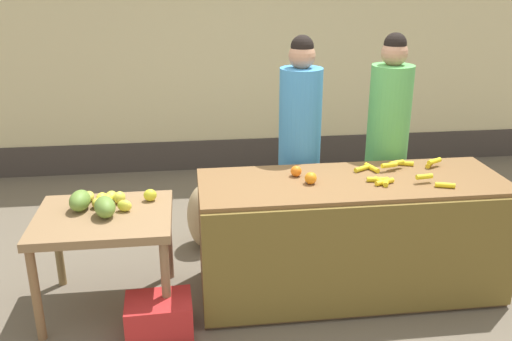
{
  "coord_description": "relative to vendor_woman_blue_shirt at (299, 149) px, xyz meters",
  "views": [
    {
      "loc": [
        -0.75,
        -3.58,
        2.32
      ],
      "look_at": [
        -0.27,
        0.15,
        0.95
      ],
      "focal_mm": 38.84,
      "sensor_mm": 36.0,
      "label": 1
    }
  ],
  "objects": [
    {
      "name": "produce_crate",
      "position": [
        -1.14,
        -1.02,
        -0.8
      ],
      "size": [
        0.45,
        0.34,
        0.26
      ],
      "primitive_type": "cube",
      "rotation": [
        0.0,
        0.0,
        0.04
      ],
      "color": "red",
      "rests_on": "ground"
    },
    {
      "name": "market_wall_back",
      "position": [
        -0.14,
        2.34,
        0.66
      ],
      "size": [
        9.19,
        0.23,
        3.25
      ],
      "color": "beige",
      "rests_on": "ground"
    },
    {
      "name": "fruit_stall_counter",
      "position": [
        0.27,
        -0.65,
        -0.49
      ],
      "size": [
        2.21,
        0.8,
        0.9
      ],
      "color": "brown",
      "rests_on": "ground"
    },
    {
      "name": "produce_sack",
      "position": [
        -0.79,
        0.21,
        -0.65
      ],
      "size": [
        0.3,
        0.36,
        0.58
      ],
      "primitive_type": "ellipsoid",
      "rotation": [
        0.0,
        0.0,
        1.57
      ],
      "color": "tan",
      "rests_on": "ground"
    },
    {
      "name": "banana_bunch_pile",
      "position": [
        0.62,
        -0.58,
        -0.01
      ],
      "size": [
        0.71,
        0.55,
        0.07
      ],
      "color": "yellow",
      "rests_on": "fruit_stall_counter"
    },
    {
      "name": "vendor_woman_blue_shirt",
      "position": [
        0.0,
        0.0,
        0.0
      ],
      "size": [
        0.34,
        0.34,
        1.85
      ],
      "color": "#33333D",
      "rests_on": "ground"
    },
    {
      "name": "side_table_wooden",
      "position": [
        -1.5,
        -0.63,
        -0.3
      ],
      "size": [
        0.93,
        0.79,
        0.73
      ],
      "color": "olive",
      "rests_on": "ground"
    },
    {
      "name": "ground_plane",
      "position": [
        -0.14,
        -0.63,
        -0.93
      ],
      "size": [
        24.0,
        24.0,
        0.0
      ],
      "primitive_type": "plane",
      "color": "#665B4C"
    },
    {
      "name": "orange_pile",
      "position": [
        -0.08,
        -0.6,
        0.0
      ],
      "size": [
        0.16,
        0.24,
        0.08
      ],
      "color": "orange",
      "rests_on": "fruit_stall_counter"
    },
    {
      "name": "mango_papaya_pile",
      "position": [
        -1.53,
        -0.56,
        -0.15
      ],
      "size": [
        0.61,
        0.48,
        0.14
      ],
      "color": "#D8D245",
      "rests_on": "side_table_wooden"
    },
    {
      "name": "vendor_woman_green_shirt",
      "position": [
        0.73,
        -0.02,
        0.01
      ],
      "size": [
        0.34,
        0.34,
        1.86
      ],
      "color": "#33333D",
      "rests_on": "ground"
    }
  ]
}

